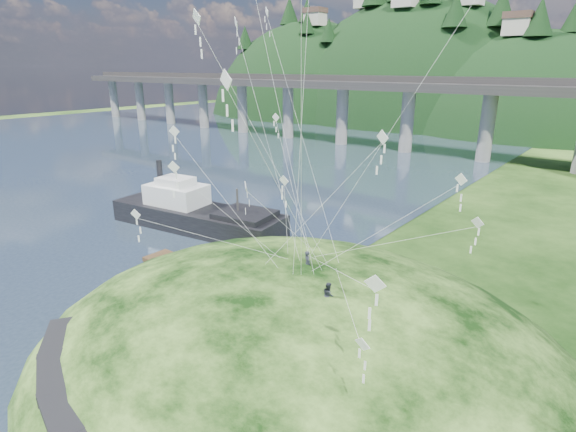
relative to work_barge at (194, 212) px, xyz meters
The scene contains 9 objects.
ground 19.40m from the work_barge, 41.28° to the right, with size 320.00×320.00×0.00m, color black.
water 60.04m from the work_barge, 163.29° to the left, with size 240.00×240.00×0.00m, color #32465D.
grass_hill 25.16m from the work_barge, 25.51° to the right, with size 36.00×32.00×13.00m.
bridge 59.09m from the work_barge, 101.77° to the left, with size 160.00×11.00×15.00m.
far_ridge 113.59m from the work_barge, 104.87° to the left, with size 153.00×70.00×94.50m.
work_barge is the anchor object (origin of this frame).
wooden_dock 14.39m from the work_barge, 34.07° to the right, with size 16.05×2.52×1.15m.
kite_flyers 25.93m from the work_barge, 23.23° to the right, with size 4.19×3.39×1.71m.
kite_swarm 27.88m from the work_barge, 24.42° to the right, with size 19.59×17.49×20.84m.
Camera 1 is at (22.52, -17.01, 16.88)m, focal length 28.00 mm.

